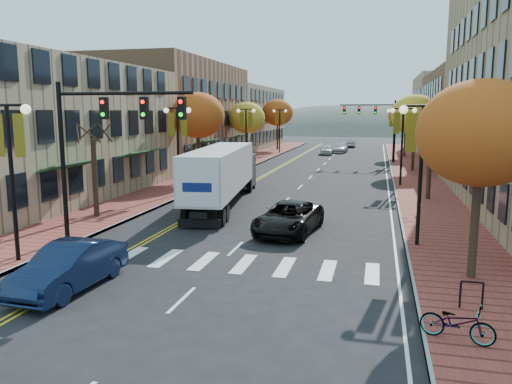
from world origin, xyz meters
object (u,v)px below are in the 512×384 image
Objects in this scene: semi_truck at (224,171)px; black_suv at (289,218)px; bicycle at (457,322)px; navy_sedan at (69,267)px.

semi_truck reaches higher than black_suv.
navy_sedan is at bearing 101.26° from bicycle.
navy_sedan reaches higher than bicycle.
bicycle is (6.10, -10.58, -0.12)m from black_suv.
bicycle is at bearing -53.51° from black_suv.
semi_truck is 15.65m from navy_sedan.
navy_sedan is 10.87m from black_suv.
black_suv is at bearing -57.27° from semi_truck.
bicycle is at bearing -63.10° from semi_truck.
semi_truck is 3.15× the size of navy_sedan.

